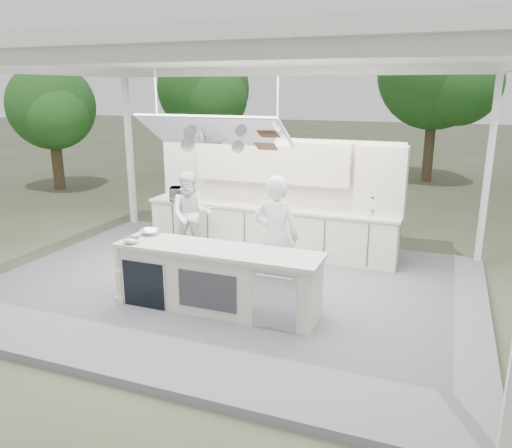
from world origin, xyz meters
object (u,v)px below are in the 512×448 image
at_px(head_chef, 276,238).
at_px(demo_island, 216,279).
at_px(back_counter, 269,229).
at_px(sous_chef, 191,215).

bearing_deg(head_chef, demo_island, 40.39).
bearing_deg(back_counter, head_chef, -67.79).
bearing_deg(sous_chef, demo_island, -78.12).
bearing_deg(back_counter, sous_chef, -148.61).
xyz_separation_m(demo_island, head_chef, (0.66, 0.75, 0.49)).
xyz_separation_m(demo_island, sous_chef, (-1.49, 2.01, 0.36)).
bearing_deg(head_chef, back_counter, -75.92).
distance_m(demo_island, back_counter, 2.82).
bearing_deg(demo_island, head_chef, 48.53).
height_order(back_counter, sous_chef, sous_chef).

